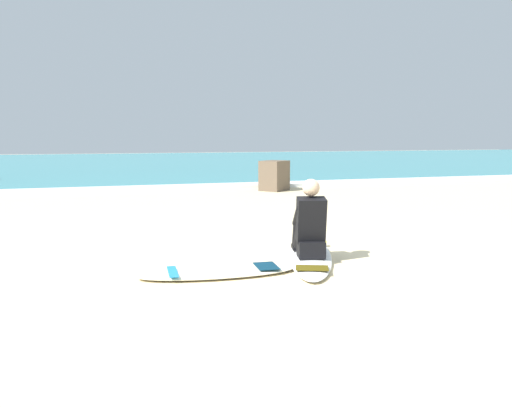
% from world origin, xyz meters
% --- Properties ---
extents(ground_plane, '(80.00, 80.00, 0.00)m').
position_xyz_m(ground_plane, '(0.00, 0.00, 0.00)').
color(ground_plane, beige).
extents(sea, '(80.00, 28.00, 0.10)m').
position_xyz_m(sea, '(0.00, 22.68, 0.05)').
color(sea, teal).
rests_on(sea, ground).
extents(breaking_foam, '(80.00, 0.90, 0.11)m').
position_xyz_m(breaking_foam, '(0.00, 8.98, 0.06)').
color(breaking_foam, white).
rests_on(breaking_foam, ground).
extents(surfboard_main, '(1.39, 2.44, 0.08)m').
position_xyz_m(surfboard_main, '(0.69, 0.20, 0.04)').
color(surfboard_main, white).
rests_on(surfboard_main, ground).
extents(surfer_seated, '(0.49, 0.76, 0.95)m').
position_xyz_m(surfer_seated, '(0.62, 0.06, 0.44)').
color(surfer_seated, black).
rests_on(surfer_seated, surfboard_main).
extents(surfboard_spare_near, '(1.79, 0.64, 0.08)m').
position_xyz_m(surfboard_spare_near, '(-0.61, -0.24, 0.04)').
color(surfboard_spare_near, '#EFE5C6').
rests_on(surfboard_spare_near, ground).
extents(shoreline_rock, '(0.95, 0.93, 0.84)m').
position_xyz_m(shoreline_rock, '(2.92, 7.90, 0.42)').
color(shoreline_rock, brown).
rests_on(shoreline_rock, ground).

